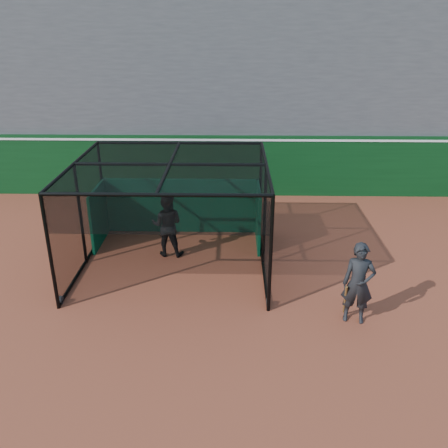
{
  "coord_description": "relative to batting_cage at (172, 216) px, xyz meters",
  "views": [
    {
      "loc": [
        0.94,
        -10.43,
        6.77
      ],
      "look_at": [
        0.69,
        2.0,
        1.4
      ],
      "focal_mm": 38.0,
      "sensor_mm": 36.0,
      "label": 1
    }
  ],
  "objects": [
    {
      "name": "ground",
      "position": [
        0.82,
        -2.23,
        -1.54
      ],
      "size": [
        120.0,
        120.0,
        0.0
      ],
      "primitive_type": "plane",
      "color": "brown",
      "rests_on": "ground"
    },
    {
      "name": "batting_cage",
      "position": [
        0.0,
        0.0,
        0.0
      ],
      "size": [
        5.44,
        5.05,
        3.09
      ],
      "color": "black",
      "rests_on": "ground"
    },
    {
      "name": "on_deck_player",
      "position": [
        4.74,
        -2.87,
        -0.52
      ],
      "size": [
        0.83,
        0.63,
        2.06
      ],
      "color": "black",
      "rests_on": "ground"
    },
    {
      "name": "batter",
      "position": [
        -0.25,
        0.59,
        -0.53
      ],
      "size": [
        1.03,
        0.83,
        2.02
      ],
      "primitive_type": "imported",
      "rotation": [
        0.0,
        0.0,
        3.07
      ],
      "color": "black",
      "rests_on": "ground"
    },
    {
      "name": "outfield_wall",
      "position": [
        0.82,
        6.27,
        -0.25
      ],
      "size": [
        50.0,
        0.5,
        2.5
      ],
      "color": "#093413",
      "rests_on": "ground"
    },
    {
      "name": "grandstand",
      "position": [
        0.82,
        10.04,
        2.93
      ],
      "size": [
        50.0,
        7.85,
        8.95
      ],
      "color": "#4C4C4F",
      "rests_on": "ground"
    }
  ]
}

